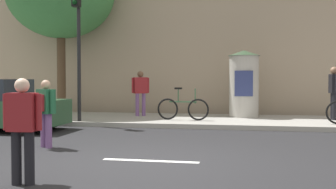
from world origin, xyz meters
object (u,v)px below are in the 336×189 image
object	(u,v)px
poster_column	(244,83)
pedestrian_in_light_jacket	(334,89)
pedestrian_with_bag	(23,122)
bicycle_leaning	(183,108)
pedestrian_near_pole	(140,89)
traffic_light	(77,29)
pedestrian_in_red_top	(45,108)

from	to	relation	value
poster_column	pedestrian_in_light_jacket	bearing A→B (deg)	-11.52
pedestrian_with_bag	bicycle_leaning	world-z (taller)	pedestrian_with_bag
pedestrian_near_pole	poster_column	bearing A→B (deg)	5.58
traffic_light	pedestrian_in_red_top	size ratio (longest dim) A/B	2.98
poster_column	pedestrian_with_bag	xyz separation A→B (m)	(-2.95, -9.91, -0.49)
pedestrian_in_red_top	pedestrian_with_bag	size ratio (longest dim) A/B	0.99
pedestrian_in_red_top	bicycle_leaning	distance (m)	5.73
traffic_light	pedestrian_near_pole	size ratio (longest dim) A/B	2.65
poster_column	pedestrian_near_pole	world-z (taller)	poster_column
traffic_light	pedestrian_near_pole	bearing A→B (deg)	57.13
bicycle_leaning	pedestrian_in_light_jacket	bearing A→B (deg)	11.69
pedestrian_near_pole	pedestrian_in_light_jacket	xyz separation A→B (m)	(6.75, -0.24, 0.05)
pedestrian_near_pole	pedestrian_in_red_top	bearing A→B (deg)	-93.67
pedestrian_in_red_top	poster_column	bearing A→B (deg)	58.65
pedestrian_with_bag	pedestrian_near_pole	xyz separation A→B (m)	(-0.84, 9.54, 0.26)
traffic_light	bicycle_leaning	world-z (taller)	traffic_light
pedestrian_with_bag	pedestrian_near_pole	world-z (taller)	pedestrian_near_pole
pedestrian_in_red_top	pedestrian_in_light_jacket	world-z (taller)	pedestrian_in_light_jacket
poster_column	bicycle_leaning	bearing A→B (deg)	-140.61
pedestrian_in_red_top	pedestrian_in_light_jacket	size ratio (longest dim) A/B	0.84
poster_column	pedestrian_in_red_top	world-z (taller)	poster_column
poster_column	pedestrian_in_red_top	distance (m)	8.09
poster_column	pedestrian_near_pole	bearing A→B (deg)	-174.42
pedestrian_in_light_jacket	pedestrian_with_bag	bearing A→B (deg)	-122.45
traffic_light	pedestrian_with_bag	distance (m)	7.93
pedestrian_near_pole	pedestrian_with_bag	bearing A→B (deg)	-84.98
pedestrian_near_pole	bicycle_leaning	xyz separation A→B (m)	(1.80, -1.26, -0.60)
poster_column	pedestrian_with_bag	distance (m)	10.35
pedestrian_in_red_top	pedestrian_with_bag	world-z (taller)	pedestrian_with_bag
pedestrian_in_light_jacket	pedestrian_in_red_top	bearing A→B (deg)	-138.73
poster_column	pedestrian_in_red_top	xyz separation A→B (m)	(-4.20, -6.90, -0.50)
pedestrian_with_bag	pedestrian_near_pole	distance (m)	9.58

